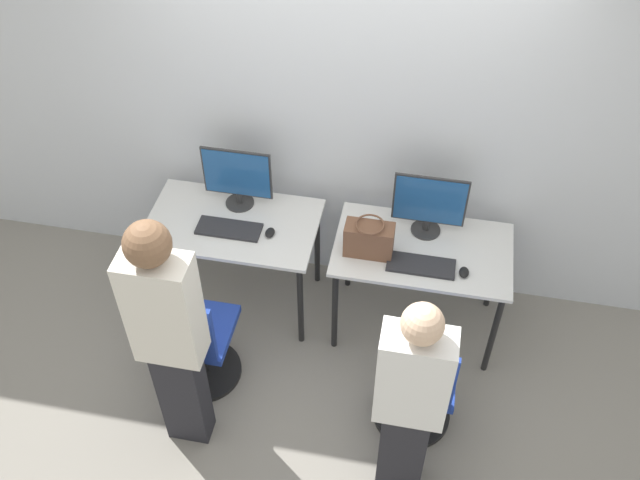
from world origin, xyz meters
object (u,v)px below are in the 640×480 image
(keyboard_right, at_px, (421,265))
(mouse_right, at_px, (464,272))
(keyboard_left, at_px, (229,229))
(monitor_left, at_px, (237,177))
(person_right, at_px, (410,398))
(handbag, at_px, (369,239))
(person_left, at_px, (169,334))
(monitor_right, at_px, (429,204))
(office_chair_left, at_px, (196,343))
(mouse_left, at_px, (270,233))
(office_chair_right, at_px, (416,388))

(keyboard_right, height_order, mouse_right, mouse_right)
(keyboard_left, relative_size, keyboard_right, 1.00)
(monitor_left, height_order, person_right, person_right)
(monitor_left, relative_size, handbag, 1.52)
(person_left, distance_m, mouse_right, 1.77)
(person_left, xyz_separation_m, keyboard_right, (1.25, 0.92, -0.20))
(monitor_right, bearing_deg, office_chair_left, -145.93)
(mouse_right, distance_m, handbag, 0.60)
(monitor_right, bearing_deg, handbag, -141.68)
(monitor_right, distance_m, keyboard_right, 0.39)
(keyboard_left, bearing_deg, keyboard_right, -3.81)
(office_chair_left, distance_m, person_left, 0.69)
(office_chair_left, bearing_deg, monitor_right, 34.07)
(monitor_left, height_order, monitor_right, same)
(mouse_left, distance_m, keyboard_right, 0.97)
(keyboard_left, bearing_deg, office_chair_right, -28.29)
(office_chair_right, xyz_separation_m, person_right, (-0.03, -0.37, 0.45))
(monitor_left, bearing_deg, office_chair_left, -94.04)
(person_right, bearing_deg, office_chair_right, 84.57)
(monitor_left, xyz_separation_m, office_chair_right, (1.30, -0.96, -0.60))
(monitor_right, bearing_deg, keyboard_right, -90.00)
(office_chair_left, distance_m, handbag, 1.25)
(keyboard_left, height_order, handbag, handbag)
(office_chair_left, xyz_separation_m, keyboard_right, (1.30, 0.56, 0.39))
(monitor_right, bearing_deg, keyboard_left, -169.09)
(office_chair_left, bearing_deg, monitor_left, 85.96)
(monitor_left, height_order, mouse_left, monitor_left)
(keyboard_right, distance_m, mouse_right, 0.26)
(person_left, relative_size, handbag, 5.83)
(monitor_left, xyz_separation_m, mouse_left, (0.27, -0.25, -0.21))
(mouse_left, bearing_deg, office_chair_right, -34.50)
(keyboard_right, distance_m, person_right, 0.99)
(office_chair_left, relative_size, person_left, 0.52)
(office_chair_left, height_order, person_left, person_left)
(office_chair_left, bearing_deg, person_left, -82.12)
(office_chair_right, bearing_deg, person_right, -95.43)
(mouse_left, relative_size, person_right, 0.06)
(keyboard_left, height_order, person_left, person_left)
(handbag, bearing_deg, keyboard_right, -9.82)
(mouse_left, xyz_separation_m, office_chair_right, (1.03, -0.71, -0.39))
(keyboard_left, distance_m, person_right, 1.66)
(mouse_left, height_order, office_chair_right, office_chair_right)
(handbag, bearing_deg, mouse_left, 176.87)
(keyboard_right, bearing_deg, monitor_right, 90.00)
(office_chair_right, xyz_separation_m, handbag, (-0.40, 0.68, 0.49))
(office_chair_right, bearing_deg, keyboard_right, 96.16)
(mouse_left, distance_m, mouse_right, 1.23)
(person_left, bearing_deg, handbag, 47.00)
(office_chair_left, bearing_deg, office_chair_right, -2.54)
(monitor_left, bearing_deg, handbag, -17.51)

